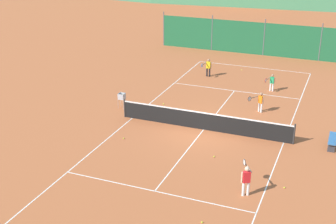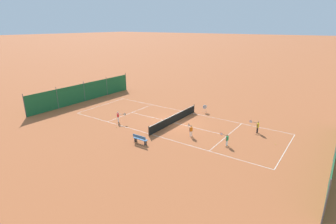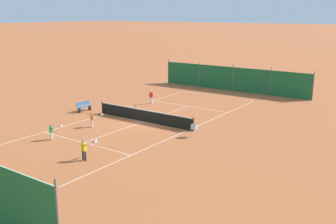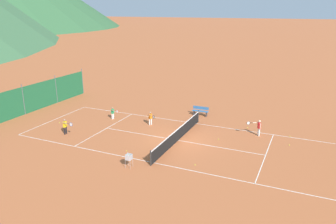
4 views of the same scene
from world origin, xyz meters
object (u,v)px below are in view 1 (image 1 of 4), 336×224
at_px(player_near_baseline, 208,66).
at_px(ball_hopper, 122,97).
at_px(player_far_service, 260,101).
at_px(courtside_bench, 334,138).
at_px(tennis_net, 204,121).
at_px(player_near_service, 246,178).
at_px(tennis_ball_near_corner, 284,188).
at_px(player_far_baseline, 272,81).
at_px(tennis_ball_alley_right, 242,70).
at_px(tennis_ball_by_net_right, 214,157).
at_px(tennis_ball_far_corner, 164,104).
at_px(tennis_ball_by_net_left, 202,222).
at_px(tennis_ball_alley_left, 124,138).

bearing_deg(player_near_baseline, ball_hopper, -110.95).
distance_m(player_far_service, courtside_bench, 5.15).
distance_m(tennis_net, player_near_baseline, 8.91).
height_order(player_near_service, tennis_ball_near_corner, player_near_service).
bearing_deg(courtside_bench, ball_hopper, 176.49).
height_order(player_far_service, player_near_baseline, player_near_baseline).
bearing_deg(player_far_baseline, player_near_baseline, 163.31).
bearing_deg(courtside_bench, tennis_ball_alley_right, 123.62).
height_order(tennis_ball_near_corner, ball_hopper, ball_hopper).
bearing_deg(tennis_ball_by_net_right, player_far_baseline, 85.49).
xyz_separation_m(player_far_service, player_near_service, (1.24, -8.74, 0.06)).
xyz_separation_m(tennis_net, tennis_ball_near_corner, (4.79, -4.24, -0.47)).
height_order(tennis_ball_far_corner, ball_hopper, ball_hopper).
height_order(tennis_ball_near_corner, tennis_ball_by_net_right, same).
xyz_separation_m(tennis_ball_by_net_left, courtside_bench, (3.92, 8.13, 0.42)).
distance_m(tennis_ball_by_net_right, ball_hopper, 7.73).
height_order(player_near_baseline, player_far_baseline, player_near_baseline).
xyz_separation_m(player_far_service, courtside_bench, (4.16, -3.03, -0.23)).
distance_m(tennis_ball_far_corner, tennis_ball_by_net_right, 7.02).
distance_m(tennis_ball_near_corner, tennis_ball_alley_left, 8.32).
bearing_deg(player_near_service, tennis_net, 122.82).
height_order(player_far_baseline, courtside_bench, player_far_baseline).
height_order(player_near_service, tennis_ball_far_corner, player_near_service).
bearing_deg(tennis_ball_alley_left, player_near_service, -22.24).
bearing_deg(tennis_net, tennis_ball_by_net_left, -72.60).
height_order(tennis_ball_by_net_right, courtside_bench, courtside_bench).
bearing_deg(tennis_ball_alley_right, ball_hopper, -115.73).
xyz_separation_m(tennis_ball_by_net_left, ball_hopper, (-7.72, 8.84, 0.62)).
bearing_deg(tennis_ball_by_net_right, ball_hopper, 150.01).
bearing_deg(courtside_bench, tennis_net, -176.35).
bearing_deg(tennis_ball_by_net_right, courtside_bench, 32.29).
bearing_deg(ball_hopper, tennis_ball_alley_left, -61.99).
bearing_deg(tennis_ball_by_net_left, tennis_ball_alley_left, 138.06).
height_order(tennis_ball_far_corner, tennis_ball_near_corner, same).
xyz_separation_m(player_near_baseline, player_far_baseline, (4.61, -1.38, -0.08)).
xyz_separation_m(tennis_ball_alley_left, tennis_ball_by_net_left, (5.77, -5.19, 0.00)).
distance_m(player_near_baseline, tennis_ball_alley_left, 11.15).
bearing_deg(player_far_service, tennis_ball_near_corner, -71.26).
relative_size(tennis_net, ball_hopper, 10.31).
relative_size(player_near_service, tennis_ball_by_net_left, 19.39).
height_order(player_near_service, tennis_ball_alley_right, player_near_service).
bearing_deg(tennis_net, ball_hopper, 168.06).
bearing_deg(tennis_ball_by_net_left, player_near_service, 67.50).
xyz_separation_m(tennis_ball_alley_left, tennis_ball_by_net_right, (4.73, -0.20, 0.00)).
xyz_separation_m(player_near_service, ball_hopper, (-8.72, 6.42, -0.09)).
distance_m(tennis_ball_by_net_right, tennis_ball_by_net_left, 5.10).
xyz_separation_m(tennis_ball_alley_left, courtside_bench, (9.70, 2.94, 0.42)).
xyz_separation_m(tennis_ball_alley_right, ball_hopper, (-4.69, -9.73, 0.62)).
relative_size(tennis_ball_near_corner, tennis_ball_by_net_left, 1.00).
bearing_deg(player_near_service, tennis_ball_by_net_right, 128.46).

